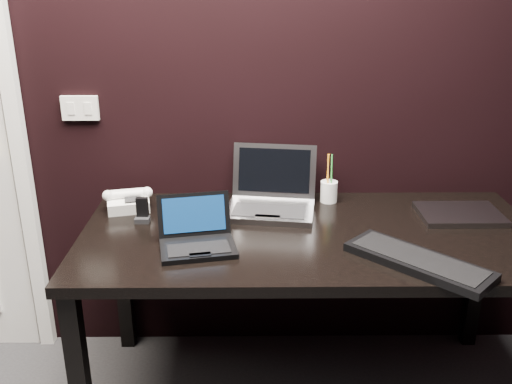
{
  "coord_description": "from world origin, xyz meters",
  "views": [
    {
      "loc": [
        0.08,
        -0.52,
        1.63
      ],
      "look_at": [
        0.1,
        1.35,
        0.92
      ],
      "focal_mm": 40.0,
      "sensor_mm": 36.0,
      "label": 1
    }
  ],
  "objects_px": {
    "desk": "(310,250)",
    "netbook": "(197,238)",
    "silver_laptop": "(271,199)",
    "pen_cup": "(329,191)",
    "ext_keyboard": "(418,261)",
    "mobile_phone": "(142,213)",
    "closed_laptop": "(460,214)",
    "desk_phone": "(128,201)"
  },
  "relations": [
    {
      "from": "desk",
      "to": "netbook",
      "type": "relative_size",
      "value": 5.76
    },
    {
      "from": "silver_laptop",
      "to": "pen_cup",
      "type": "distance_m",
      "value": 0.26
    },
    {
      "from": "desk",
      "to": "ext_keyboard",
      "type": "height_order",
      "value": "ext_keyboard"
    },
    {
      "from": "silver_laptop",
      "to": "mobile_phone",
      "type": "distance_m",
      "value": 0.51
    },
    {
      "from": "closed_laptop",
      "to": "desk_phone",
      "type": "relative_size",
      "value": 1.55
    },
    {
      "from": "silver_laptop",
      "to": "closed_laptop",
      "type": "xyz_separation_m",
      "value": [
        0.74,
        -0.08,
        -0.03
      ]
    },
    {
      "from": "silver_laptop",
      "to": "mobile_phone",
      "type": "xyz_separation_m",
      "value": [
        -0.5,
        -0.11,
        -0.01
      ]
    },
    {
      "from": "mobile_phone",
      "to": "ext_keyboard",
      "type": "bearing_deg",
      "value": -20.8
    },
    {
      "from": "desk",
      "to": "desk_phone",
      "type": "bearing_deg",
      "value": 162.68
    },
    {
      "from": "netbook",
      "to": "pen_cup",
      "type": "xyz_separation_m",
      "value": [
        0.51,
        0.42,
        0.01
      ]
    },
    {
      "from": "desk",
      "to": "ext_keyboard",
      "type": "bearing_deg",
      "value": -39.19
    },
    {
      "from": "ext_keyboard",
      "to": "netbook",
      "type": "bearing_deg",
      "value": 169.09
    },
    {
      "from": "desk_phone",
      "to": "desk",
      "type": "bearing_deg",
      "value": -17.32
    },
    {
      "from": "ext_keyboard",
      "to": "desk_phone",
      "type": "height_order",
      "value": "desk_phone"
    },
    {
      "from": "closed_laptop",
      "to": "pen_cup",
      "type": "xyz_separation_m",
      "value": [
        -0.49,
        0.17,
        0.04
      ]
    },
    {
      "from": "closed_laptop",
      "to": "desk_phone",
      "type": "bearing_deg",
      "value": 176.06
    },
    {
      "from": "pen_cup",
      "to": "closed_laptop",
      "type": "bearing_deg",
      "value": -18.61
    },
    {
      "from": "netbook",
      "to": "silver_laptop",
      "type": "relative_size",
      "value": 0.77
    },
    {
      "from": "mobile_phone",
      "to": "pen_cup",
      "type": "distance_m",
      "value": 0.77
    },
    {
      "from": "netbook",
      "to": "ext_keyboard",
      "type": "bearing_deg",
      "value": -10.91
    },
    {
      "from": "netbook",
      "to": "mobile_phone",
      "type": "height_order",
      "value": "netbook"
    },
    {
      "from": "silver_laptop",
      "to": "mobile_phone",
      "type": "bearing_deg",
      "value": -167.49
    },
    {
      "from": "desk_phone",
      "to": "pen_cup",
      "type": "height_order",
      "value": "pen_cup"
    },
    {
      "from": "netbook",
      "to": "mobile_phone",
      "type": "relative_size",
      "value": 3.11
    },
    {
      "from": "mobile_phone",
      "to": "closed_laptop",
      "type": "bearing_deg",
      "value": 1.48
    },
    {
      "from": "mobile_phone",
      "to": "desk",
      "type": "bearing_deg",
      "value": -9.03
    },
    {
      "from": "desk_phone",
      "to": "mobile_phone",
      "type": "xyz_separation_m",
      "value": [
        0.08,
        -0.12,
        -0.0
      ]
    },
    {
      "from": "netbook",
      "to": "ext_keyboard",
      "type": "xyz_separation_m",
      "value": [
        0.73,
        -0.14,
        -0.02
      ]
    },
    {
      "from": "desk_phone",
      "to": "pen_cup",
      "type": "bearing_deg",
      "value": 5.28
    },
    {
      "from": "netbook",
      "to": "ext_keyboard",
      "type": "distance_m",
      "value": 0.75
    },
    {
      "from": "closed_laptop",
      "to": "silver_laptop",
      "type": "bearing_deg",
      "value": 173.92
    },
    {
      "from": "ext_keyboard",
      "to": "pen_cup",
      "type": "height_order",
      "value": "pen_cup"
    },
    {
      "from": "pen_cup",
      "to": "netbook",
      "type": "bearing_deg",
      "value": -140.56
    },
    {
      "from": "desk",
      "to": "pen_cup",
      "type": "distance_m",
      "value": 0.34
    },
    {
      "from": "ext_keyboard",
      "to": "desk_phone",
      "type": "distance_m",
      "value": 1.15
    },
    {
      "from": "closed_laptop",
      "to": "desk_phone",
      "type": "xyz_separation_m",
      "value": [
        -1.32,
        0.09,
        0.03
      ]
    },
    {
      "from": "desk",
      "to": "pen_cup",
      "type": "bearing_deg",
      "value": 70.98
    },
    {
      "from": "netbook",
      "to": "desk_phone",
      "type": "xyz_separation_m",
      "value": [
        -0.31,
        0.35,
        0.0
      ]
    },
    {
      "from": "desk",
      "to": "mobile_phone",
      "type": "xyz_separation_m",
      "value": [
        -0.64,
        0.1,
        0.11
      ]
    },
    {
      "from": "silver_laptop",
      "to": "ext_keyboard",
      "type": "xyz_separation_m",
      "value": [
        0.46,
        -0.48,
        -0.03
      ]
    },
    {
      "from": "netbook",
      "to": "mobile_phone",
      "type": "distance_m",
      "value": 0.32
    },
    {
      "from": "silver_laptop",
      "to": "pen_cup",
      "type": "height_order",
      "value": "silver_laptop"
    }
  ]
}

